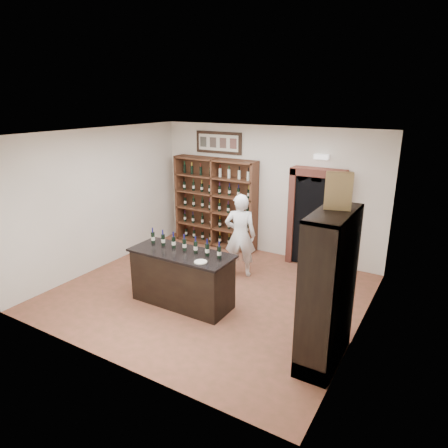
% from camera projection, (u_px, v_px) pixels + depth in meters
% --- Properties ---
extents(floor, '(5.50, 5.50, 0.00)m').
position_uv_depth(floor, '(210.00, 292.00, 7.69)').
color(floor, brown).
rests_on(floor, ground).
extents(ceiling, '(5.50, 5.50, 0.00)m').
position_uv_depth(ceiling, '(208.00, 134.00, 6.78)').
color(ceiling, white).
rests_on(ceiling, wall_back).
extents(wall_back, '(5.50, 0.04, 3.00)m').
position_uv_depth(wall_back, '(267.00, 191.00, 9.28)').
color(wall_back, silver).
rests_on(wall_back, ground).
extents(wall_left, '(0.04, 5.00, 3.00)m').
position_uv_depth(wall_left, '(101.00, 199.00, 8.57)').
color(wall_left, silver).
rests_on(wall_left, ground).
extents(wall_right, '(0.04, 5.00, 3.00)m').
position_uv_depth(wall_right, '(365.00, 245.00, 5.89)').
color(wall_right, silver).
rests_on(wall_right, ground).
extents(wine_shelf, '(2.20, 0.38, 2.20)m').
position_uv_depth(wine_shelf, '(216.00, 202.00, 9.90)').
color(wine_shelf, '#522C1C').
rests_on(wine_shelf, ground).
extents(framed_picture, '(1.25, 0.04, 0.52)m').
position_uv_depth(framed_picture, '(219.00, 143.00, 9.57)').
color(framed_picture, black).
rests_on(framed_picture, wall_back).
extents(arched_doorway, '(1.17, 0.35, 2.17)m').
position_uv_depth(arched_doorway, '(316.00, 216.00, 8.64)').
color(arched_doorway, black).
rests_on(arched_doorway, ground).
extents(emergency_light, '(0.30, 0.10, 0.10)m').
position_uv_depth(emergency_light, '(321.00, 157.00, 8.33)').
color(emergency_light, white).
rests_on(emergency_light, wall_back).
extents(tasting_counter, '(1.88, 0.78, 1.00)m').
position_uv_depth(tasting_counter, '(182.00, 278.00, 7.14)').
color(tasting_counter, black).
rests_on(tasting_counter, ground).
extents(counter_bottle_0, '(0.07, 0.07, 0.30)m').
position_uv_depth(counter_bottle_0, '(153.00, 238.00, 7.39)').
color(counter_bottle_0, black).
rests_on(counter_bottle_0, tasting_counter).
extents(counter_bottle_1, '(0.07, 0.07, 0.30)m').
position_uv_depth(counter_bottle_1, '(163.00, 240.00, 7.27)').
color(counter_bottle_1, black).
rests_on(counter_bottle_1, tasting_counter).
extents(counter_bottle_2, '(0.07, 0.07, 0.30)m').
position_uv_depth(counter_bottle_2, '(174.00, 242.00, 7.16)').
color(counter_bottle_2, black).
rests_on(counter_bottle_2, tasting_counter).
extents(counter_bottle_3, '(0.07, 0.07, 0.30)m').
position_uv_depth(counter_bottle_3, '(184.00, 245.00, 7.04)').
color(counter_bottle_3, black).
rests_on(counter_bottle_3, tasting_counter).
extents(counter_bottle_4, '(0.07, 0.07, 0.30)m').
position_uv_depth(counter_bottle_4, '(196.00, 247.00, 6.92)').
color(counter_bottle_4, black).
rests_on(counter_bottle_4, tasting_counter).
extents(counter_bottle_5, '(0.07, 0.07, 0.30)m').
position_uv_depth(counter_bottle_5, '(207.00, 250.00, 6.81)').
color(counter_bottle_5, black).
rests_on(counter_bottle_5, tasting_counter).
extents(counter_bottle_6, '(0.07, 0.07, 0.30)m').
position_uv_depth(counter_bottle_6, '(219.00, 252.00, 6.69)').
color(counter_bottle_6, black).
rests_on(counter_bottle_6, tasting_counter).
extents(side_cabinet, '(0.48, 1.20, 2.20)m').
position_uv_depth(side_cabinet, '(328.00, 313.00, 5.49)').
color(side_cabinet, black).
rests_on(side_cabinet, ground).
extents(shopkeeper, '(0.75, 0.63, 1.75)m').
position_uv_depth(shopkeeper, '(240.00, 236.00, 8.19)').
color(shopkeeper, white).
rests_on(shopkeeper, ground).
extents(plate, '(0.21, 0.21, 0.02)m').
position_uv_depth(plate, '(201.00, 262.00, 6.55)').
color(plate, beige).
rests_on(plate, tasting_counter).
extents(wine_crate, '(0.37, 0.22, 0.48)m').
position_uv_depth(wine_crate, '(339.00, 191.00, 5.11)').
color(wine_crate, tan).
rests_on(wine_crate, side_cabinet).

